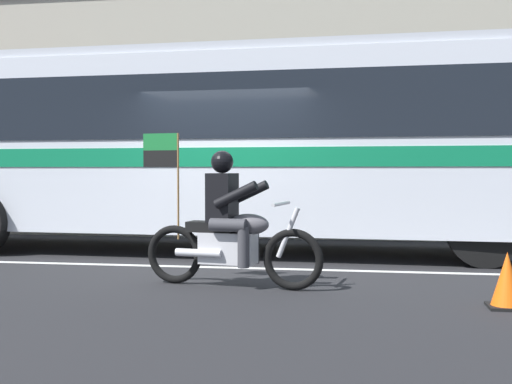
# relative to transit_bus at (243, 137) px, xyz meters

# --- Properties ---
(ground_plane) EXTENTS (60.00, 60.00, 0.00)m
(ground_plane) POSITION_rel_transit_bus_xyz_m (-0.07, -1.19, -1.88)
(ground_plane) COLOR black
(sidewalk_curb) EXTENTS (28.00, 3.80, 0.15)m
(sidewalk_curb) POSITION_rel_transit_bus_xyz_m (-0.07, 3.91, -1.81)
(sidewalk_curb) COLOR #A39E93
(sidewalk_curb) RESTS_ON ground_plane
(lane_center_stripe) EXTENTS (26.60, 0.14, 0.01)m
(lane_center_stripe) POSITION_rel_transit_bus_xyz_m (-0.07, -1.79, -1.88)
(lane_center_stripe) COLOR silver
(lane_center_stripe) RESTS_ON ground_plane
(office_building_facade) EXTENTS (28.00, 0.89, 9.49)m
(office_building_facade) POSITION_rel_transit_bus_xyz_m (-0.07, 6.19, 2.87)
(office_building_facade) COLOR gray
(office_building_facade) RESTS_ON ground_plane
(transit_bus) EXTENTS (13.16, 3.09, 3.22)m
(transit_bus) POSITION_rel_transit_bus_xyz_m (0.00, 0.00, 0.00)
(transit_bus) COLOR silver
(transit_bus) RESTS_ON ground_plane
(motorcycle_with_rider) EXTENTS (2.18, 0.69, 1.78)m
(motorcycle_with_rider) POSITION_rel_transit_bus_xyz_m (0.43, -3.20, -1.22)
(motorcycle_with_rider) COLOR black
(motorcycle_with_rider) RESTS_ON ground_plane
(fire_hydrant) EXTENTS (0.22, 0.30, 0.75)m
(fire_hydrant) POSITION_rel_transit_bus_xyz_m (1.23, 2.52, -1.37)
(fire_hydrant) COLOR #4C8C3F
(fire_hydrant) RESTS_ON sidewalk_curb
(traffic_cone) EXTENTS (0.36, 0.36, 0.55)m
(traffic_cone) POSITION_rel_transit_bus_xyz_m (3.32, -3.91, -1.63)
(traffic_cone) COLOR #EA590F
(traffic_cone) RESTS_ON ground_plane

